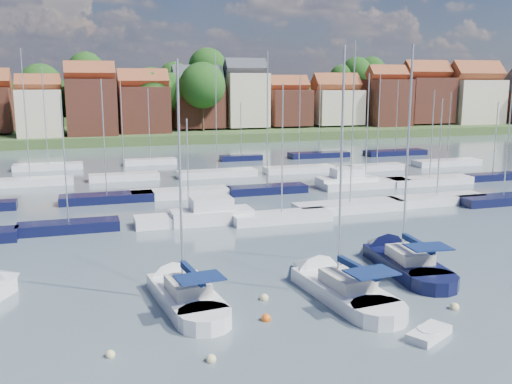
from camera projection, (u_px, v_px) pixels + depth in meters
name	position (u px, v px, depth m)	size (l,w,h in m)	color
ground	(218.00, 182.00, 69.71)	(260.00, 260.00, 0.00)	#4C5C67
sailboat_left	(180.00, 291.00, 32.42)	(3.97, 10.77, 14.34)	silver
sailboat_centre	(330.00, 284.00, 33.53)	(4.10, 11.43, 15.22)	silver
sailboat_navy	(396.00, 259.00, 38.27)	(3.92, 11.40, 15.52)	black
tender	(429.00, 334.00, 27.21)	(2.74, 2.21, 0.54)	silver
buoy_a	(110.00, 357.00, 25.37)	(0.44, 0.44, 0.44)	beige
buoy_b	(211.00, 361.00, 24.96)	(0.46, 0.46, 0.46)	beige
buoy_c	(266.00, 320.00, 29.24)	(0.52, 0.52, 0.52)	#D85914
buoy_d	(454.00, 309.00, 30.67)	(0.52, 0.52, 0.52)	beige
buoy_e	(381.00, 257.00, 39.87)	(0.51, 0.51, 0.51)	#D85914
buoy_g	(264.00, 300.00, 32.01)	(0.49, 0.49, 0.49)	beige
marina_field	(244.00, 184.00, 65.64)	(79.62, 41.41, 15.93)	silver
far_shore_town	(147.00, 109.00, 156.38)	(212.46, 90.00, 22.27)	#3A4E27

